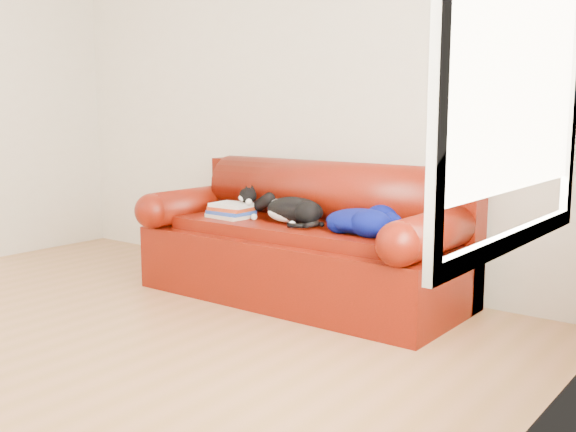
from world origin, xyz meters
The scene contains 7 objects.
ground centered at (0.00, 0.00, 0.00)m, with size 4.50×4.50×0.00m, color olive.
room_shell centered at (0.12, 0.02, 1.67)m, with size 4.52×4.02×2.61m.
sofa_base centered at (0.47, 1.49, 0.24)m, with size 2.10×0.90×0.50m.
sofa_back centered at (0.47, 1.74, 0.54)m, with size 2.10×1.01×0.88m.
book_stack centered at (-0.01, 1.36, 0.55)m, with size 0.30×0.24×0.10m.
cat centered at (0.46, 1.42, 0.58)m, with size 0.56×0.35×0.21m.
blanket centered at (0.97, 1.44, 0.57)m, with size 0.55×0.54×0.16m.
Camera 1 is at (2.99, -1.94, 1.22)m, focal length 42.00 mm.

